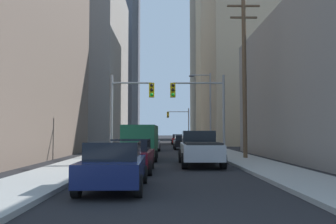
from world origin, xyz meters
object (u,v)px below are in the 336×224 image
Objects in this scene: sedan_maroon at (132,155)px; sedan_black at (183,142)px; traffic_signal_near_right at (200,101)px; cargo_van_green at (141,140)px; traffic_signal_far_right at (179,119)px; sedan_navy at (114,165)px; sedan_grey at (150,143)px; traffic_signal_near_left at (130,102)px; sedan_red at (178,139)px; pickup_truck_silver at (200,148)px.

sedan_maroon is 21.07m from sedan_black.
traffic_signal_near_right reaches higher than sedan_maroon.
cargo_van_green is 0.88× the size of traffic_signal_far_right.
sedan_black is (3.57, 25.69, 0.00)m from sedan_navy.
cargo_van_green reaches higher than sedan_grey.
traffic_signal_near_left is (-1.14, -9.09, 3.24)m from sedan_grey.
pickup_truck_silver is at bearing -90.25° from sedan_red.
traffic_signal_far_right is at bearing 84.67° from sedan_maroon.
sedan_black is at bearing 89.95° from pickup_truck_silver.
sedan_maroon is (-3.45, -3.17, -0.16)m from pickup_truck_silver.
sedan_black is at bearing 76.00° from cargo_van_green.
sedan_red is at bearing 80.42° from traffic_signal_near_left.
traffic_signal_near_right is at bearing 73.25° from sedan_navy.
traffic_signal_near_right is at bearing -66.41° from sedan_grey.
sedan_maroon is 9.76m from traffic_signal_near_left.
traffic_signal_near_right is (3.97, -9.09, 3.28)m from sedan_grey.
sedan_red is 27.68m from traffic_signal_near_left.
sedan_grey is (0.26, 23.14, 0.00)m from sedan_navy.
sedan_navy is 0.70× the size of traffic_signal_near_left.
sedan_grey is (-3.29, 15.07, -0.16)m from pickup_truck_silver.
traffic_signal_near_left is at bearing -99.58° from sedan_red.
sedan_navy is 0.70× the size of traffic_signal_far_right.
sedan_maroon and sedan_black have the same top height.
cargo_van_green reaches higher than sedan_black.
sedan_grey is 9.72m from traffic_signal_near_left.
cargo_van_green is 0.88× the size of traffic_signal_near_right.
pickup_truck_silver is 17.61m from sedan_black.
traffic_signal_near_left reaches higher than cargo_van_green.
traffic_signal_near_left reaches higher than sedan_red.
traffic_signal_near_left is at bearing -97.15° from sedan_grey.
sedan_navy is at bearing -86.42° from traffic_signal_near_left.
cargo_van_green is at bearing -90.85° from sedan_grey.
traffic_signal_near_left is at bearing -179.99° from traffic_signal_near_right.
traffic_signal_near_right is 35.45m from traffic_signal_far_right.
traffic_signal_near_left is (-0.98, 9.15, 3.24)m from sedan_maroon.
traffic_signal_near_left is (-0.88, 14.05, 3.24)m from sedan_navy.
sedan_navy is 1.00× the size of sedan_black.
sedan_black is 12.87m from traffic_signal_near_left.
pickup_truck_silver is 41.55m from traffic_signal_far_right.
sedan_maroon is at bearing -89.91° from cargo_van_green.
traffic_signal_near_right is (0.68, 5.98, 3.12)m from pickup_truck_silver.
cargo_van_green is 1.25× the size of sedan_navy.
pickup_truck_silver is at bearing -90.99° from traffic_signal_far_right.
sedan_black is (3.48, 13.95, -0.52)m from cargo_van_green.
cargo_van_green is 6.86m from sedan_maroon.
pickup_truck_silver is at bearing -90.05° from sedan_black.
traffic_signal_near_right is (0.66, -11.63, 3.28)m from sedan_black.
traffic_signal_near_left is 1.00× the size of traffic_signal_far_right.
sedan_black is 24.05m from traffic_signal_far_right.
sedan_black and sedan_grey have the same top height.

